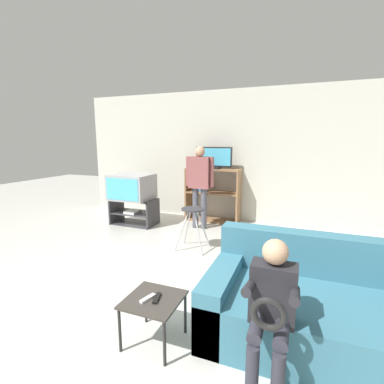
{
  "coord_description": "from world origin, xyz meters",
  "views": [
    {
      "loc": [
        1.43,
        -1.29,
        1.62
      ],
      "look_at": [
        0.02,
        2.31,
        0.9
      ],
      "focal_mm": 26.0,
      "sensor_mm": 36.0,
      "label": 1
    }
  ],
  "objects_px": {
    "television_flat": "(214,158)",
    "folding_stool": "(193,216)",
    "television_main": "(132,187)",
    "person_standing_adult": "(200,180)",
    "person_seated_child": "(272,303)",
    "media_shelf": "(213,194)",
    "couch": "(315,309)",
    "tv_stand": "(134,212)",
    "remote_control_white": "(148,298)",
    "snack_table": "(154,304)",
    "remote_control_black": "(157,298)"
  },
  "relations": [
    {
      "from": "television_flat",
      "to": "folding_stool",
      "type": "xyz_separation_m",
      "value": [
        0.15,
        -1.53,
        -0.76
      ]
    },
    {
      "from": "television_main",
      "to": "person_standing_adult",
      "type": "distance_m",
      "value": 1.34
    },
    {
      "from": "person_seated_child",
      "to": "television_main",
      "type": "bearing_deg",
      "value": 136.14
    },
    {
      "from": "television_flat",
      "to": "television_main",
      "type": "bearing_deg",
      "value": -152.18
    },
    {
      "from": "television_flat",
      "to": "person_seated_child",
      "type": "distance_m",
      "value": 3.89
    },
    {
      "from": "television_main",
      "to": "media_shelf",
      "type": "relative_size",
      "value": 0.7
    },
    {
      "from": "couch",
      "to": "person_standing_adult",
      "type": "xyz_separation_m",
      "value": [
        -1.89,
        2.45,
        0.65
      ]
    },
    {
      "from": "tv_stand",
      "to": "folding_stool",
      "type": "xyz_separation_m",
      "value": [
        1.54,
        -0.79,
        0.26
      ]
    },
    {
      "from": "television_main",
      "to": "tv_stand",
      "type": "bearing_deg",
      "value": 15.86
    },
    {
      "from": "media_shelf",
      "to": "person_standing_adult",
      "type": "distance_m",
      "value": 0.66
    },
    {
      "from": "television_main",
      "to": "person_seated_child",
      "type": "bearing_deg",
      "value": -43.86
    },
    {
      "from": "couch",
      "to": "person_standing_adult",
      "type": "relative_size",
      "value": 1.14
    },
    {
      "from": "tv_stand",
      "to": "folding_stool",
      "type": "bearing_deg",
      "value": -27.25
    },
    {
      "from": "person_seated_child",
      "to": "remote_control_white",
      "type": "bearing_deg",
      "value": 178.58
    },
    {
      "from": "tv_stand",
      "to": "couch",
      "type": "xyz_separation_m",
      "value": [
        3.17,
        -2.22,
        0.02
      ]
    },
    {
      "from": "folding_stool",
      "to": "couch",
      "type": "height_order",
      "value": "couch"
    },
    {
      "from": "folding_stool",
      "to": "person_standing_adult",
      "type": "xyz_separation_m",
      "value": [
        -0.26,
        1.02,
        0.4
      ]
    },
    {
      "from": "television_flat",
      "to": "snack_table",
      "type": "height_order",
      "value": "television_flat"
    },
    {
      "from": "television_main",
      "to": "person_seated_child",
      "type": "relative_size",
      "value": 0.77
    },
    {
      "from": "media_shelf",
      "to": "person_standing_adult",
      "type": "height_order",
      "value": "person_standing_adult"
    },
    {
      "from": "tv_stand",
      "to": "remote_control_white",
      "type": "xyz_separation_m",
      "value": [
        1.93,
        -2.76,
        0.15
      ]
    },
    {
      "from": "media_shelf",
      "to": "television_main",
      "type": "bearing_deg",
      "value": -151.0
    },
    {
      "from": "media_shelf",
      "to": "folding_stool",
      "type": "distance_m",
      "value": 1.57
    },
    {
      "from": "television_flat",
      "to": "couch",
      "type": "height_order",
      "value": "television_flat"
    },
    {
      "from": "folding_stool",
      "to": "remote_control_black",
      "type": "bearing_deg",
      "value": -76.85
    },
    {
      "from": "remote_control_black",
      "to": "snack_table",
      "type": "bearing_deg",
      "value": 168.33
    },
    {
      "from": "media_shelf",
      "to": "couch",
      "type": "distance_m",
      "value": 3.5
    },
    {
      "from": "media_shelf",
      "to": "snack_table",
      "type": "bearing_deg",
      "value": -80.3
    },
    {
      "from": "media_shelf",
      "to": "folding_stool",
      "type": "bearing_deg",
      "value": -83.63
    },
    {
      "from": "person_standing_adult",
      "to": "couch",
      "type": "bearing_deg",
      "value": -52.36
    },
    {
      "from": "tv_stand",
      "to": "person_standing_adult",
      "type": "xyz_separation_m",
      "value": [
        1.28,
        0.23,
        0.67
      ]
    },
    {
      "from": "television_main",
      "to": "remote_control_white",
      "type": "distance_m",
      "value": 3.4
    },
    {
      "from": "television_main",
      "to": "television_flat",
      "type": "height_order",
      "value": "television_flat"
    },
    {
      "from": "television_flat",
      "to": "person_seated_child",
      "type": "bearing_deg",
      "value": -67.19
    },
    {
      "from": "person_seated_child",
      "to": "person_standing_adult",
      "type": "bearing_deg",
      "value": 117.76
    },
    {
      "from": "snack_table",
      "to": "person_seated_child",
      "type": "relative_size",
      "value": 0.44
    },
    {
      "from": "remote_control_black",
      "to": "couch",
      "type": "xyz_separation_m",
      "value": [
        1.17,
        0.51,
        -0.13
      ]
    },
    {
      "from": "couch",
      "to": "person_seated_child",
      "type": "height_order",
      "value": "person_seated_child"
    },
    {
      "from": "television_main",
      "to": "media_shelf",
      "type": "height_order",
      "value": "media_shelf"
    },
    {
      "from": "remote_control_black",
      "to": "person_standing_adult",
      "type": "xyz_separation_m",
      "value": [
        -0.71,
        2.96,
        0.52
      ]
    },
    {
      "from": "remote_control_black",
      "to": "couch",
      "type": "height_order",
      "value": "couch"
    },
    {
      "from": "tv_stand",
      "to": "person_seated_child",
      "type": "bearing_deg",
      "value": -44.19
    },
    {
      "from": "tv_stand",
      "to": "snack_table",
      "type": "height_order",
      "value": "tv_stand"
    },
    {
      "from": "television_flat",
      "to": "folding_stool",
      "type": "relative_size",
      "value": 1.14
    },
    {
      "from": "television_main",
      "to": "folding_stool",
      "type": "distance_m",
      "value": 1.77
    },
    {
      "from": "remote_control_white",
      "to": "person_standing_adult",
      "type": "relative_size",
      "value": 0.09
    },
    {
      "from": "folding_stool",
      "to": "remote_control_white",
      "type": "distance_m",
      "value": 2.01
    },
    {
      "from": "television_main",
      "to": "folding_stool",
      "type": "height_order",
      "value": "television_main"
    },
    {
      "from": "folding_stool",
      "to": "remote_control_black",
      "type": "distance_m",
      "value": 2.0
    },
    {
      "from": "snack_table",
      "to": "television_flat",
      "type": "bearing_deg",
      "value": 99.46
    }
  ]
}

